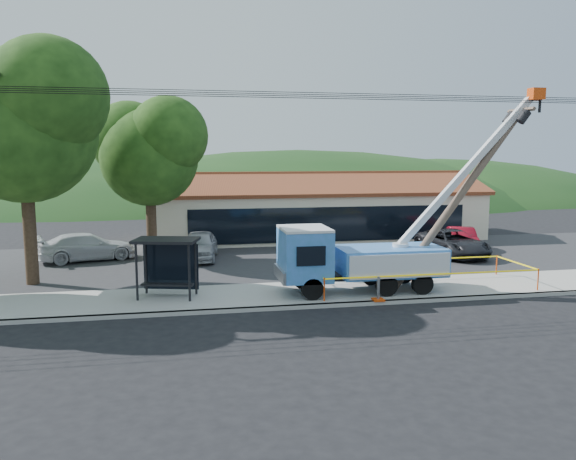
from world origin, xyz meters
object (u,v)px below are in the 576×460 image
(utility_truck, at_px, (358,256))
(bus_shelter, at_px, (168,254))
(car_white, at_px, (88,262))
(leaning_pole, at_px, (470,182))
(car_red, at_px, (461,252))
(car_dark, at_px, (452,257))
(car_silver, at_px, (200,261))

(utility_truck, xyz_separation_m, bus_shelter, (-7.81, 0.62, 0.24))
(car_white, bearing_deg, leaning_pole, -136.52)
(car_white, bearing_deg, bus_shelter, -170.99)
(car_red, height_order, car_dark, car_dark)
(leaning_pole, relative_size, car_red, 2.03)
(utility_truck, distance_m, car_dark, 10.86)
(leaning_pole, relative_size, bus_shelter, 3.05)
(bus_shelter, relative_size, car_white, 0.54)
(bus_shelter, xyz_separation_m, car_red, (17.20, 8.13, -1.89))
(bus_shelter, bearing_deg, car_silver, 93.83)
(car_silver, distance_m, car_dark, 14.34)
(car_red, bearing_deg, car_white, -164.85)
(bus_shelter, distance_m, car_silver, 8.50)
(leaning_pole, xyz_separation_m, car_white, (-17.32, 9.54, -4.71))
(leaning_pole, xyz_separation_m, car_dark, (2.98, 7.12, -4.71))
(car_red, xyz_separation_m, car_dark, (-1.42, -1.56, 0.00))
(utility_truck, bearing_deg, car_silver, 125.65)
(bus_shelter, xyz_separation_m, car_dark, (15.78, 6.57, -1.89))
(car_white, height_order, car_dark, car_white)
(leaning_pole, height_order, car_red, leaning_pole)
(utility_truck, height_order, car_white, utility_truck)
(bus_shelter, height_order, car_dark, bus_shelter)
(utility_truck, height_order, car_dark, utility_truck)
(car_silver, bearing_deg, car_dark, 0.51)
(leaning_pole, height_order, car_white, leaning_pole)
(car_red, distance_m, car_white, 21.73)
(bus_shelter, distance_m, car_dark, 17.20)
(utility_truck, distance_m, leaning_pole, 5.85)
(car_white, xyz_separation_m, car_dark, (20.30, -2.42, 0.00))
(bus_shelter, height_order, car_red, bus_shelter)
(car_red, relative_size, car_white, 0.81)
(bus_shelter, relative_size, car_dark, 0.52)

